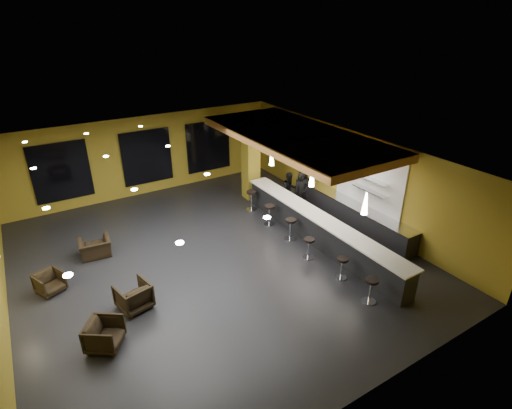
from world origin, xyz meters
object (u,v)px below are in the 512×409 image
staff_c (303,186)px  bar_stool_1 (342,265)px  pendant_1 (312,177)px  armchair_b (134,296)px  bar_stool_5 (251,198)px  prep_counter (349,213)px  bar_stool_0 (371,287)px  bar_stool_4 (269,212)px  bar_stool_3 (291,226)px  armchair_a (104,335)px  armchair_d (95,248)px  staff_b (290,190)px  pendant_2 (272,157)px  staff_a (301,193)px  pendant_0 (365,204)px  bar_counter (318,230)px  column (251,160)px  bar_stool_2 (309,246)px  armchair_c (50,282)px

staff_c → bar_stool_1: (-2.35, -5.01, -0.31)m
pendant_1 → armchair_b: pendant_1 is taller
pendant_1 → bar_stool_5: 3.53m
prep_counter → staff_c: staff_c is taller
armchair_b → bar_stool_0: (5.76, -3.27, 0.10)m
pendant_1 → bar_stool_4: 2.47m
pendant_1 → bar_stool_3: 1.96m
armchair_a → armchair_d: (0.68, 4.36, -0.05)m
staff_b → bar_stool_0: staff_b is taller
pendant_2 → bar_stool_4: size_ratio=0.85×
armchair_a → bar_stool_3: size_ratio=0.99×
pendant_2 → bar_stool_5: (-0.66, 0.46, -1.81)m
prep_counter → staff_a: size_ratio=3.57×
bar_stool_0 → bar_stool_4: 5.34m
armchair_a → staff_a: bearing=-33.2°
armchair_d → bar_stool_1: bar_stool_1 is taller
pendant_0 → pendant_2: same height
staff_a → bar_stool_0: size_ratio=2.17×
bar_counter → column: bearing=90.0°
bar_stool_1 → bar_stool_4: bearing=89.8°
bar_stool_2 → armchair_b: bearing=174.2°
staff_b → armchair_b: size_ratio=1.76×
pendant_1 → staff_b: 3.04m
column → armchair_a: bearing=-143.1°
pendant_2 → bar_stool_4: (-0.74, -1.00, -1.82)m
bar_stool_2 → bar_stool_1: bearing=-83.4°
armchair_b → armchair_c: 2.75m
pendant_1 → armchair_b: 6.91m
armchair_b → bar_stool_5: (5.94, 3.54, 0.15)m
bar_stool_1 → pendant_2: bearing=81.6°
column → staff_a: bearing=-66.8°
armchair_a → bar_stool_4: 7.57m
pendant_1 → armchair_a: 8.05m
pendant_1 → bar_stool_0: size_ratio=0.91×
armchair_b → bar_stool_4: 6.22m
armchair_b → bar_stool_1: bearing=148.5°
bar_stool_5 → bar_stool_1: bearing=-90.9°
staff_c → armchair_b: bearing=-141.0°
pendant_2 → bar_stool_2: (-0.91, -3.65, -1.88)m
bar_stool_1 → bar_stool_5: bearing=89.1°
staff_a → staff_b: size_ratio=1.11×
bar_stool_3 → column: bearing=79.8°
pendant_0 → staff_b: (0.89, 4.93, -1.59)m
armchair_d → staff_a: bearing=179.0°
pendant_0 → bar_stool_4: (-0.74, 4.00, -1.82)m
prep_counter → bar_stool_3: bearing=176.4°
column → bar_stool_3: column is taller
column → staff_b: size_ratio=2.31×
prep_counter → armchair_b: (-8.60, -0.57, -0.04)m
bar_stool_0 → bar_stool_1: size_ratio=1.07×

